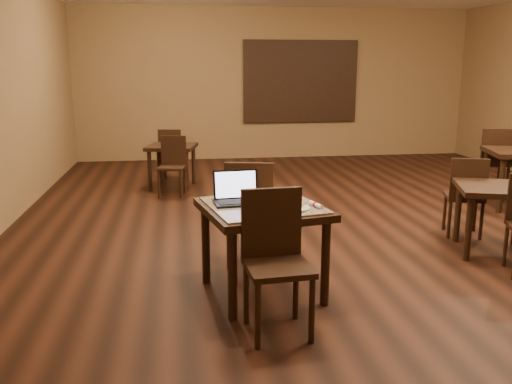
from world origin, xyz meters
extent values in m
plane|color=black|center=(0.00, 0.00, 0.00)|extent=(10.00, 10.00, 0.00)
cube|color=olive|center=(0.00, 5.00, 1.50)|extent=(8.00, 0.02, 3.00)
cube|color=#235282|center=(0.50, 4.97, 1.55)|extent=(2.20, 0.04, 1.50)
cube|color=black|center=(0.50, 4.95, 1.55)|extent=(2.34, 0.02, 1.64)
cylinder|color=black|center=(-1.62, -2.29, 0.35)|extent=(0.07, 0.07, 0.71)
cylinder|color=black|center=(-1.78, -1.55, 0.35)|extent=(0.07, 0.07, 0.71)
cylinder|color=black|center=(-0.88, -2.14, 0.35)|extent=(0.07, 0.07, 0.71)
cylinder|color=black|center=(-1.03, -1.39, 0.35)|extent=(0.07, 0.07, 0.71)
cube|color=black|center=(-1.33, -1.84, 0.72)|extent=(1.09, 1.09, 0.06)
cube|color=#1938A8|center=(-1.33, -1.84, 0.76)|extent=(1.00, 1.00, 0.02)
cylinder|color=black|center=(-1.50, -2.75, 0.23)|extent=(0.04, 0.04, 0.47)
cylinder|color=black|center=(-1.53, -2.37, 0.23)|extent=(0.04, 0.04, 0.47)
cylinder|color=black|center=(-1.13, -2.72, 0.23)|extent=(0.04, 0.04, 0.47)
cylinder|color=black|center=(-1.16, -2.34, 0.23)|extent=(0.04, 0.04, 0.47)
cube|color=black|center=(-1.33, -2.54, 0.49)|extent=(0.47, 0.47, 0.04)
cube|color=black|center=(-1.34, -2.35, 0.76)|extent=(0.44, 0.08, 0.50)
cylinder|color=black|center=(-1.10, -1.00, 0.24)|extent=(0.04, 0.04, 0.47)
cylinder|color=black|center=(-1.19, -1.37, 0.24)|extent=(0.04, 0.04, 0.47)
cylinder|color=black|center=(-1.47, -0.92, 0.24)|extent=(0.04, 0.04, 0.47)
cylinder|color=black|center=(-1.56, -1.28, 0.24)|extent=(0.04, 0.04, 0.47)
cube|color=black|center=(-1.33, -1.14, 0.49)|extent=(0.53, 0.53, 0.04)
cube|color=black|center=(-1.37, -1.34, 0.77)|extent=(0.44, 0.14, 0.50)
cube|color=black|center=(-1.53, -1.79, 0.77)|extent=(0.39, 0.29, 0.02)
cube|color=black|center=(-1.53, -1.67, 0.89)|extent=(0.37, 0.09, 0.24)
cube|color=#C9D3FE|center=(-1.53, -1.67, 0.90)|extent=(0.34, 0.07, 0.21)
cylinder|color=white|center=(-1.11, -2.02, 0.77)|extent=(0.24, 0.24, 0.01)
cylinder|color=silver|center=(-1.21, -1.60, 0.77)|extent=(0.36, 0.36, 0.01)
cylinder|color=#F5E8A3|center=(-1.21, -1.60, 0.78)|extent=(0.30, 0.30, 0.02)
torus|color=gold|center=(-1.21, -1.60, 0.78)|extent=(0.31, 0.31, 0.02)
cube|color=silver|center=(-1.19, -1.62, 0.79)|extent=(0.24, 0.28, 0.01)
cylinder|color=white|center=(-0.93, -1.98, 0.78)|extent=(0.08, 0.17, 0.04)
cylinder|color=maroon|center=(-0.93, -1.98, 0.78)|extent=(0.05, 0.04, 0.04)
cylinder|color=black|center=(2.09, 0.26, 0.37)|extent=(0.07, 0.07, 0.73)
cylinder|color=black|center=(2.25, 0.90, 0.37)|extent=(0.07, 0.07, 0.73)
cylinder|color=black|center=(2.72, 1.30, 0.23)|extent=(0.04, 0.04, 0.46)
cylinder|color=black|center=(2.63, 0.94, 0.23)|extent=(0.04, 0.04, 0.46)
cylinder|color=black|center=(2.36, 1.39, 0.23)|extent=(0.04, 0.04, 0.46)
cylinder|color=black|center=(2.27, 1.03, 0.23)|extent=(0.04, 0.04, 0.46)
cube|color=black|center=(2.49, 1.17, 0.48)|extent=(0.52, 0.52, 0.04)
cube|color=black|center=(2.45, 0.98, 0.75)|extent=(0.43, 0.14, 0.49)
cylinder|color=black|center=(-2.43, 2.17, 0.31)|extent=(0.06, 0.06, 0.63)
cylinder|color=black|center=(-2.31, 2.73, 0.31)|extent=(0.06, 0.06, 0.63)
cylinder|color=black|center=(-1.88, 2.06, 0.31)|extent=(0.06, 0.06, 0.63)
cylinder|color=black|center=(-1.76, 2.61, 0.31)|extent=(0.06, 0.06, 0.63)
cube|color=black|center=(-2.10, 2.39, 0.64)|extent=(0.84, 0.84, 0.05)
cylinder|color=black|center=(-2.29, 1.69, 0.20)|extent=(0.04, 0.04, 0.40)
cylinder|color=black|center=(-2.22, 2.01, 0.20)|extent=(0.04, 0.04, 0.40)
cylinder|color=black|center=(-1.97, 1.63, 0.20)|extent=(0.04, 0.04, 0.40)
cylinder|color=black|center=(-1.91, 1.94, 0.20)|extent=(0.04, 0.04, 0.40)
cube|color=black|center=(-2.10, 1.82, 0.42)|extent=(0.44, 0.44, 0.04)
cube|color=black|center=(-2.06, 1.98, 0.65)|extent=(0.37, 0.11, 0.43)
cylinder|color=black|center=(-1.91, 3.09, 0.20)|extent=(0.04, 0.04, 0.40)
cylinder|color=black|center=(-1.97, 2.78, 0.20)|extent=(0.04, 0.04, 0.40)
cylinder|color=black|center=(-2.22, 3.16, 0.20)|extent=(0.04, 0.04, 0.40)
cylinder|color=black|center=(-2.29, 2.85, 0.20)|extent=(0.04, 0.04, 0.40)
cube|color=black|center=(-2.10, 2.97, 0.42)|extent=(0.44, 0.44, 0.04)
cube|color=black|center=(-2.13, 2.80, 0.65)|extent=(0.37, 0.11, 0.43)
cylinder|color=black|center=(0.76, -1.35, 0.33)|extent=(0.06, 0.06, 0.65)
cylinder|color=black|center=(0.95, -0.79, 0.33)|extent=(0.06, 0.06, 0.65)
cube|color=black|center=(1.13, -1.16, 0.66)|extent=(0.93, 0.93, 0.06)
cylinder|color=black|center=(1.03, -1.55, 0.21)|extent=(0.04, 0.04, 0.41)
cylinder|color=black|center=(1.34, -0.46, 0.21)|extent=(0.04, 0.04, 0.41)
cylinder|color=black|center=(1.24, -0.78, 0.21)|extent=(0.04, 0.04, 0.41)
cylinder|color=black|center=(1.03, -0.35, 0.21)|extent=(0.04, 0.04, 0.41)
cylinder|color=black|center=(0.92, -0.67, 0.21)|extent=(0.04, 0.04, 0.41)
cube|color=black|center=(1.13, -0.56, 0.43)|extent=(0.49, 0.49, 0.04)
cube|color=black|center=(1.08, -0.73, 0.67)|extent=(0.38, 0.16, 0.44)
camera|label=1|loc=(-1.98, -6.01, 1.84)|focal=38.00mm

